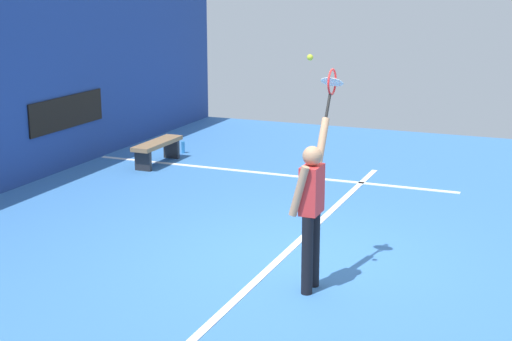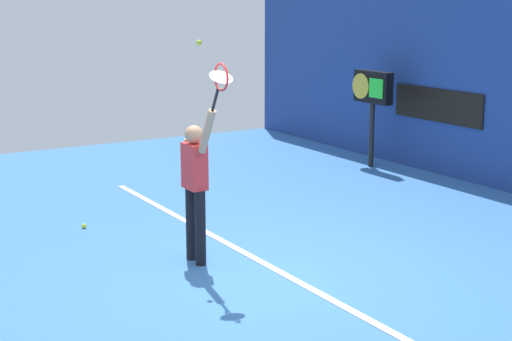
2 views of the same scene
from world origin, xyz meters
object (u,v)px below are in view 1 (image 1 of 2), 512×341
object	(u,v)px
court_bench	(158,147)
water_bottle	(183,147)
tennis_racket	(332,85)
tennis_player	(311,205)
tennis_ball	(310,57)

from	to	relation	value
court_bench	water_bottle	distance (m)	1.06
tennis_racket	water_bottle	distance (m)	7.24
court_bench	tennis_player	bearing A→B (deg)	-135.40
tennis_racket	water_bottle	xyz separation A→B (m)	(5.10, 4.66, -2.16)
court_bench	water_bottle	world-z (taller)	court_bench
tennis_racket	tennis_ball	bearing A→B (deg)	174.22
tennis_player	court_bench	size ratio (longest dim) A/B	1.39
tennis_ball	water_bottle	xyz separation A→B (m)	(5.72, 4.60, -2.53)
tennis_player	tennis_ball	size ratio (longest dim) A/B	28.56
tennis_racket	tennis_ball	size ratio (longest dim) A/B	9.01
court_bench	water_bottle	bearing A→B (deg)	0.00
water_bottle	tennis_player	bearing A→B (deg)	-141.06
tennis_player	tennis_ball	world-z (taller)	tennis_ball
tennis_ball	tennis_player	bearing A→B (deg)	-124.67
tennis_racket	court_bench	world-z (taller)	tennis_racket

